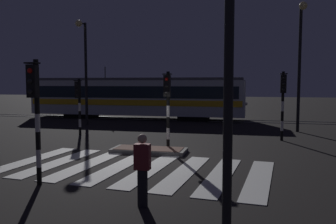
{
  "coord_description": "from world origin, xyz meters",
  "views": [
    {
      "loc": [
        3.85,
        -13.01,
        2.89
      ],
      "look_at": [
        -0.29,
        4.4,
        1.4
      ],
      "focal_mm": 38.09,
      "sensor_mm": 36.0,
      "label": 1
    }
  ],
  "objects_px": {
    "traffic_light_corner_far_left": "(79,98)",
    "street_lamp_trackside_right": "(300,52)",
    "traffic_light_corner_far_right": "(283,95)",
    "traffic_light_median_centre": "(168,99)",
    "street_lamp_trackside_left": "(84,60)",
    "pedestrian_waiting_at_kerb": "(142,170)",
    "traffic_light_kerb_mid_left": "(35,103)",
    "tram": "(135,97)"
  },
  "relations": [
    {
      "from": "traffic_light_kerb_mid_left",
      "to": "traffic_light_corner_far_left",
      "type": "height_order",
      "value": "traffic_light_kerb_mid_left"
    },
    {
      "from": "traffic_light_kerb_mid_left",
      "to": "pedestrian_waiting_at_kerb",
      "type": "height_order",
      "value": "traffic_light_kerb_mid_left"
    },
    {
      "from": "pedestrian_waiting_at_kerb",
      "to": "tram",
      "type": "bearing_deg",
      "value": 109.03
    },
    {
      "from": "tram",
      "to": "pedestrian_waiting_at_kerb",
      "type": "height_order",
      "value": "tram"
    },
    {
      "from": "traffic_light_kerb_mid_left",
      "to": "traffic_light_corner_far_left",
      "type": "distance_m",
      "value": 9.6
    },
    {
      "from": "traffic_light_kerb_mid_left",
      "to": "street_lamp_trackside_left",
      "type": "xyz_separation_m",
      "value": [
        -5.09,
        13.18,
        2.06
      ]
    },
    {
      "from": "traffic_light_median_centre",
      "to": "pedestrian_waiting_at_kerb",
      "type": "bearing_deg",
      "value": -81.43
    },
    {
      "from": "tram",
      "to": "pedestrian_waiting_at_kerb",
      "type": "relative_size",
      "value": 10.12
    },
    {
      "from": "traffic_light_kerb_mid_left",
      "to": "traffic_light_corner_far_left",
      "type": "relative_size",
      "value": 1.14
    },
    {
      "from": "traffic_light_median_centre",
      "to": "traffic_light_kerb_mid_left",
      "type": "bearing_deg",
      "value": -112.12
    },
    {
      "from": "street_lamp_trackside_left",
      "to": "pedestrian_waiting_at_kerb",
      "type": "xyz_separation_m",
      "value": [
        8.48,
        -14.13,
        -3.51
      ]
    },
    {
      "from": "traffic_light_median_centre",
      "to": "tram",
      "type": "bearing_deg",
      "value": 114.25
    },
    {
      "from": "tram",
      "to": "pedestrian_waiting_at_kerb",
      "type": "bearing_deg",
      "value": -70.97
    },
    {
      "from": "traffic_light_kerb_mid_left",
      "to": "traffic_light_median_centre",
      "type": "distance_m",
      "value": 6.29
    },
    {
      "from": "traffic_light_corner_far_right",
      "to": "street_lamp_trackside_left",
      "type": "relative_size",
      "value": 0.5
    },
    {
      "from": "traffic_light_corner_far_left",
      "to": "traffic_light_median_centre",
      "type": "distance_m",
      "value": 6.55
    },
    {
      "from": "traffic_light_median_centre",
      "to": "traffic_light_corner_far_right",
      "type": "bearing_deg",
      "value": 37.55
    },
    {
      "from": "traffic_light_kerb_mid_left",
      "to": "traffic_light_corner_far_left",
      "type": "xyz_separation_m",
      "value": [
        -3.36,
        8.99,
        -0.29
      ]
    },
    {
      "from": "traffic_light_median_centre",
      "to": "street_lamp_trackside_left",
      "type": "bearing_deg",
      "value": 135.45
    },
    {
      "from": "street_lamp_trackside_left",
      "to": "traffic_light_median_centre",
      "type": "bearing_deg",
      "value": -44.55
    },
    {
      "from": "street_lamp_trackside_left",
      "to": "pedestrian_waiting_at_kerb",
      "type": "relative_size",
      "value": 4.02
    },
    {
      "from": "traffic_light_corner_far_left",
      "to": "pedestrian_waiting_at_kerb",
      "type": "relative_size",
      "value": 1.81
    },
    {
      "from": "traffic_light_corner_far_left",
      "to": "pedestrian_waiting_at_kerb",
      "type": "distance_m",
      "value": 12.08
    },
    {
      "from": "street_lamp_trackside_left",
      "to": "tram",
      "type": "relative_size",
      "value": 0.4
    },
    {
      "from": "street_lamp_trackside_right",
      "to": "pedestrian_waiting_at_kerb",
      "type": "distance_m",
      "value": 15.28
    },
    {
      "from": "traffic_light_corner_far_right",
      "to": "traffic_light_corner_far_left",
      "type": "height_order",
      "value": "traffic_light_corner_far_right"
    },
    {
      "from": "traffic_light_corner_far_left",
      "to": "street_lamp_trackside_left",
      "type": "height_order",
      "value": "street_lamp_trackside_left"
    },
    {
      "from": "traffic_light_corner_far_left",
      "to": "traffic_light_median_centre",
      "type": "bearing_deg",
      "value": -28.88
    },
    {
      "from": "traffic_light_kerb_mid_left",
      "to": "pedestrian_waiting_at_kerb",
      "type": "distance_m",
      "value": 3.81
    },
    {
      "from": "traffic_light_median_centre",
      "to": "street_lamp_trackside_right",
      "type": "distance_m",
      "value": 9.68
    },
    {
      "from": "traffic_light_corner_far_right",
      "to": "traffic_light_kerb_mid_left",
      "type": "height_order",
      "value": "traffic_light_kerb_mid_left"
    },
    {
      "from": "traffic_light_kerb_mid_left",
      "to": "street_lamp_trackside_right",
      "type": "xyz_separation_m",
      "value": [
        8.44,
        12.97,
        2.29
      ]
    },
    {
      "from": "traffic_light_corner_far_right",
      "to": "traffic_light_kerb_mid_left",
      "type": "distance_m",
      "value": 12.07
    },
    {
      "from": "traffic_light_corner_far_right",
      "to": "pedestrian_waiting_at_kerb",
      "type": "bearing_deg",
      "value": -110.27
    },
    {
      "from": "traffic_light_corner_far_left",
      "to": "street_lamp_trackside_right",
      "type": "height_order",
      "value": "street_lamp_trackside_right"
    },
    {
      "from": "street_lamp_trackside_right",
      "to": "tram",
      "type": "bearing_deg",
      "value": 155.56
    },
    {
      "from": "traffic_light_corner_far_right",
      "to": "street_lamp_trackside_right",
      "type": "bearing_deg",
      "value": 71.11
    },
    {
      "from": "traffic_light_corner_far_right",
      "to": "traffic_light_median_centre",
      "type": "relative_size",
      "value": 1.02
    },
    {
      "from": "traffic_light_kerb_mid_left",
      "to": "street_lamp_trackside_right",
      "type": "bearing_deg",
      "value": 56.95
    },
    {
      "from": "street_lamp_trackside_right",
      "to": "tram",
      "type": "relative_size",
      "value": 0.42
    },
    {
      "from": "tram",
      "to": "traffic_light_median_centre",
      "type": "bearing_deg",
      "value": -65.75
    },
    {
      "from": "traffic_light_median_centre",
      "to": "pedestrian_waiting_at_kerb",
      "type": "xyz_separation_m",
      "value": [
        1.02,
        -6.78,
        -1.33
      ]
    }
  ]
}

